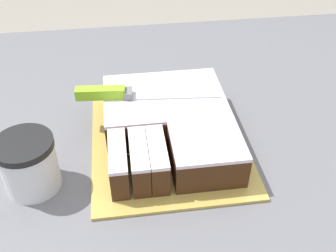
{
  "coord_description": "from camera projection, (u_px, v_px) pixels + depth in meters",
  "views": [
    {
      "loc": [
        -0.05,
        -0.59,
        1.45
      ],
      "look_at": [
        0.03,
        0.0,
        0.97
      ],
      "focal_mm": 42.0,
      "sensor_mm": 36.0,
      "label": 1
    }
  ],
  "objects": [
    {
      "name": "cake",
      "position": [
        169.0,
        125.0,
        0.77
      ],
      "size": [
        0.24,
        0.29,
        0.07
      ],
      "color": "#472814",
      "rests_on": "cake_board"
    },
    {
      "name": "cake_board",
      "position": [
        168.0,
        140.0,
        0.79
      ],
      "size": [
        0.3,
        0.35,
        0.01
      ],
      "color": "gold",
      "rests_on": "countertop"
    },
    {
      "name": "coffee_cup",
      "position": [
        29.0,
        164.0,
        0.67
      ],
      "size": [
        0.1,
        0.1,
        0.1
      ],
      "color": "white",
      "rests_on": "countertop"
    },
    {
      "name": "knife",
      "position": [
        119.0,
        93.0,
        0.78
      ],
      "size": [
        0.29,
        0.05,
        0.02
      ],
      "rotation": [
        0.0,
        0.0,
        -0.09
      ],
      "color": "silver",
      "rests_on": "cake"
    }
  ]
}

